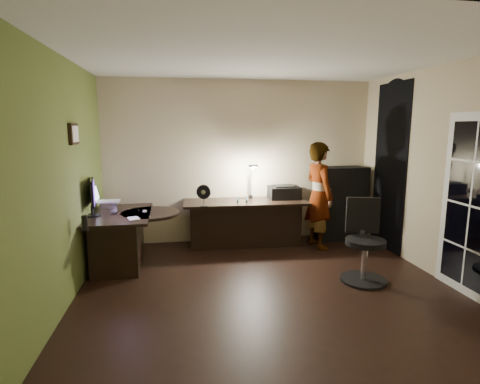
{
  "coord_description": "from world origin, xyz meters",
  "views": [
    {
      "loc": [
        -1.0,
        -4.22,
        1.93
      ],
      "look_at": [
        -0.15,
        1.05,
        1.0
      ],
      "focal_mm": 28.0,
      "sensor_mm": 36.0,
      "label": 1
    }
  ],
  "objects": [
    {
      "name": "floor",
      "position": [
        0.0,
        0.0,
        -0.01
      ],
      "size": [
        4.5,
        4.0,
        0.01
      ],
      "primitive_type": "cube",
      "color": "black",
      "rests_on": "ground"
    },
    {
      "name": "ceiling",
      "position": [
        0.0,
        0.0,
        2.71
      ],
      "size": [
        4.5,
        4.0,
        0.01
      ],
      "primitive_type": "cube",
      "color": "silver",
      "rests_on": "floor"
    },
    {
      "name": "wall_back",
      "position": [
        0.0,
        2.0,
        1.35
      ],
      "size": [
        4.5,
        0.01,
        2.7
      ],
      "primitive_type": "cube",
      "color": "#C4B18A",
      "rests_on": "floor"
    },
    {
      "name": "wall_front",
      "position": [
        0.0,
        -2.0,
        1.35
      ],
      "size": [
        4.5,
        0.01,
        2.7
      ],
      "primitive_type": "cube",
      "color": "#C4B18A",
      "rests_on": "floor"
    },
    {
      "name": "wall_left",
      "position": [
        -2.25,
        0.0,
        1.35
      ],
      "size": [
        0.01,
        4.0,
        2.7
      ],
      "primitive_type": "cube",
      "color": "#C4B18A",
      "rests_on": "floor"
    },
    {
      "name": "wall_right",
      "position": [
        2.25,
        0.0,
        1.35
      ],
      "size": [
        0.01,
        4.0,
        2.7
      ],
      "primitive_type": "cube",
      "color": "#C4B18A",
      "rests_on": "floor"
    },
    {
      "name": "green_wall_overlay",
      "position": [
        -2.24,
        0.0,
        1.35
      ],
      "size": [
        0.0,
        4.0,
        2.7
      ],
      "primitive_type": "cube",
      "color": "#56682A",
      "rests_on": "floor"
    },
    {
      "name": "arched_doorway",
      "position": [
        2.24,
        1.15,
        1.3
      ],
      "size": [
        0.01,
        0.9,
        2.6
      ],
      "primitive_type": "cube",
      "color": "black",
      "rests_on": "floor"
    },
    {
      "name": "french_door",
      "position": [
        2.24,
        -0.55,
        1.05
      ],
      "size": [
        0.02,
        0.92,
        2.1
      ],
      "primitive_type": "cube",
      "color": "white",
      "rests_on": "floor"
    },
    {
      "name": "framed_picture",
      "position": [
        -2.22,
        0.45,
        1.85
      ],
      "size": [
        0.04,
        0.3,
        0.25
      ],
      "primitive_type": "cube",
      "color": "black",
      "rests_on": "wall_left"
    },
    {
      "name": "desk_left",
      "position": [
        -1.83,
        1.02,
        0.38
      ],
      "size": [
        0.83,
        1.32,
        0.75
      ],
      "primitive_type": "cube",
      "rotation": [
        0.0,
        0.0,
        0.02
      ],
      "color": "black",
      "rests_on": "floor"
    },
    {
      "name": "desk_right",
      "position": [
        0.04,
        1.63,
        0.37
      ],
      "size": [
        2.02,
        0.76,
        0.75
      ],
      "primitive_type": "cube",
      "rotation": [
        0.0,
        0.0,
        -0.03
      ],
      "color": "black",
      "rests_on": "floor"
    },
    {
      "name": "cabinet",
      "position": [
        1.74,
        1.78,
        0.63
      ],
      "size": [
        0.86,
        0.46,
        1.26
      ],
      "primitive_type": "cube",
      "rotation": [
        0.0,
        0.0,
        0.05
      ],
      "color": "black",
      "rests_on": "floor"
    },
    {
      "name": "laptop_stand",
      "position": [
        -2.06,
        1.39,
        0.8
      ],
      "size": [
        0.26,
        0.23,
        0.1
      ],
      "primitive_type": "cube",
      "rotation": [
        0.0,
        0.0,
        0.18
      ],
      "color": "silver",
      "rests_on": "desk_left"
    },
    {
      "name": "laptop",
      "position": [
        -2.06,
        1.39,
        0.97
      ],
      "size": [
        0.38,
        0.35,
        0.25
      ],
      "primitive_type": "cube",
      "rotation": [
        0.0,
        0.0,
        0.06
      ],
      "color": "silver",
      "rests_on": "laptop_stand"
    },
    {
      "name": "monitor",
      "position": [
        -2.18,
        0.92,
        0.94
      ],
      "size": [
        0.21,
        0.55,
        0.36
      ],
      "primitive_type": "cube",
      "rotation": [
        0.0,
        0.0,
        0.2
      ],
      "color": "black",
      "rests_on": "desk_left"
    },
    {
      "name": "mouse",
      "position": [
        -1.5,
        1.0,
        0.77
      ],
      "size": [
        0.09,
        0.11,
        0.04
      ],
      "primitive_type": "ellipsoid",
      "rotation": [
        0.0,
        0.0,
        -0.35
      ],
      "color": "silver",
      "rests_on": "desk_left"
    },
    {
      "name": "phone",
      "position": [
        -1.91,
        1.02,
        0.76
      ],
      "size": [
        0.07,
        0.13,
        0.01
      ],
      "primitive_type": "cube",
      "rotation": [
        0.0,
        0.0,
        -0.05
      ],
      "color": "black",
      "rests_on": "desk_left"
    },
    {
      "name": "pen",
      "position": [
        -1.6,
        1.13,
        0.76
      ],
      "size": [
        0.04,
        0.15,
        0.01
      ],
      "primitive_type": "cube",
      "rotation": [
        0.0,
        0.0,
        0.2
      ],
      "color": "black",
      "rests_on": "desk_left"
    },
    {
      "name": "speaker",
      "position": [
        -2.1,
        0.16,
        0.85
      ],
      "size": [
        0.09,
        0.09,
        0.18
      ],
      "primitive_type": "cylinder",
      "rotation": [
        0.0,
        0.0,
        -0.33
      ],
      "color": "black",
      "rests_on": "desk_left"
    },
    {
      "name": "notepad",
      "position": [
        -1.61,
        0.65,
        0.76
      ],
      "size": [
        0.19,
        0.22,
        0.01
      ],
      "primitive_type": "cube",
      "rotation": [
        0.0,
        0.0,
        0.34
      ],
      "color": "silver",
      "rests_on": "desk_left"
    },
    {
      "name": "desk_fan",
      "position": [
        -0.66,
        1.32,
        0.91
      ],
      "size": [
        0.24,
        0.17,
        0.33
      ],
      "primitive_type": "cube",
      "rotation": [
        0.0,
        0.0,
        -0.27
      ],
      "color": "black",
      "rests_on": "desk_right"
    },
    {
      "name": "headphones",
      "position": [
        -0.04,
        1.5,
        0.79
      ],
      "size": [
        0.19,
        0.1,
        0.09
      ],
      "primitive_type": "cube",
      "rotation": [
        0.0,
        0.0,
        -0.15
      ],
      "color": "#1F557B",
      "rests_on": "desk_right"
    },
    {
      "name": "printer",
      "position": [
        0.71,
        1.75,
        0.86
      ],
      "size": [
        0.51,
        0.41,
        0.22
      ],
      "primitive_type": "cube",
      "rotation": [
        0.0,
        0.0,
        -0.03
      ],
      "color": "black",
      "rests_on": "desk_right"
    },
    {
      "name": "desk_lamp",
      "position": [
        0.16,
        1.83,
        1.06
      ],
      "size": [
        0.16,
        0.29,
        0.62
      ],
      "primitive_type": "cube",
      "rotation": [
        0.0,
        0.0,
        -0.05
      ],
      "color": "black",
      "rests_on": "desk_right"
    },
    {
      "name": "office_chair",
      "position": [
        1.26,
        -0.04,
        0.52
      ],
      "size": [
        0.71,
        0.71,
        1.04
      ],
      "primitive_type": "cube",
      "rotation": [
        0.0,
        0.0,
        -0.27
      ],
      "color": "black",
      "rests_on": "floor"
    },
    {
      "name": "person",
      "position": [
        1.18,
        1.37,
        0.85
      ],
      "size": [
        0.52,
        0.68,
        1.7
      ],
      "primitive_type": "imported",
      "rotation": [
        0.0,
        0.0,
        1.77
      ],
      "color": "#D8A88C",
      "rests_on": "floor"
    }
  ]
}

